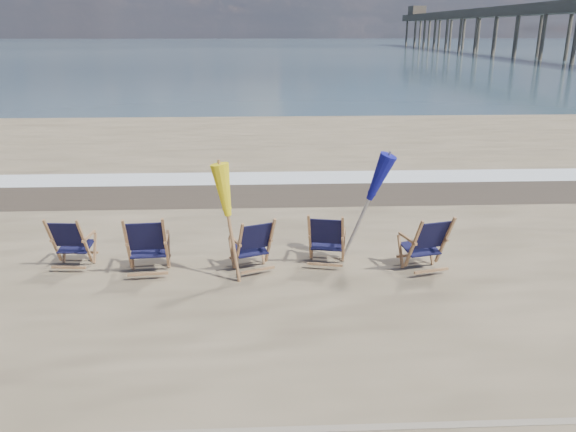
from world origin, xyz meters
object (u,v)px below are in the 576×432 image
(umbrella_yellow, at_px, (229,196))
(fishing_pier, at_px, (536,24))
(umbrella_blue, at_px, (364,177))
(beach_chair_0, at_px, (85,244))
(beach_chair_1, at_px, (166,245))
(beach_chair_3, at_px, (343,241))
(beach_chair_4, at_px, (445,243))
(beach_chair_2, at_px, (270,243))

(umbrella_yellow, height_order, fishing_pier, fishing_pier)
(umbrella_blue, bearing_deg, beach_chair_0, -178.25)
(beach_chair_0, distance_m, fishing_pier, 83.15)
(beach_chair_1, height_order, beach_chair_3, beach_chair_1)
(beach_chair_1, distance_m, beach_chair_3, 3.01)
(beach_chair_0, height_order, fishing_pier, fishing_pier)
(beach_chair_4, xyz_separation_m, fishing_pier, (35.34, 72.27, 4.12))
(beach_chair_2, bearing_deg, umbrella_yellow, 10.51)
(beach_chair_0, distance_m, beach_chair_2, 3.19)
(beach_chair_0, height_order, beach_chair_3, beach_chair_3)
(beach_chair_4, distance_m, fishing_pier, 80.55)
(beach_chair_0, relative_size, umbrella_blue, 0.47)
(beach_chair_1, bearing_deg, beach_chair_4, 174.77)
(beach_chair_4, xyz_separation_m, umbrella_yellow, (-3.62, -0.21, 0.94))
(beach_chair_3, bearing_deg, beach_chair_0, 10.41)
(umbrella_yellow, xyz_separation_m, umbrella_blue, (2.27, 0.70, 0.11))
(umbrella_yellow, height_order, umbrella_blue, umbrella_blue)
(beach_chair_1, distance_m, beach_chair_2, 1.76)
(beach_chair_0, relative_size, umbrella_yellow, 0.50)
(beach_chair_0, bearing_deg, fishing_pier, -114.63)
(beach_chair_0, bearing_deg, beach_chair_1, 173.60)
(beach_chair_1, height_order, umbrella_yellow, umbrella_yellow)
(beach_chair_2, distance_m, umbrella_yellow, 1.23)
(beach_chair_3, relative_size, umbrella_blue, 0.49)
(umbrella_yellow, bearing_deg, beach_chair_1, 167.27)
(beach_chair_1, distance_m, beach_chair_4, 4.73)
(beach_chair_0, height_order, beach_chair_4, beach_chair_4)
(beach_chair_2, distance_m, fishing_pier, 81.73)
(beach_chair_0, distance_m, beach_chair_4, 6.17)
(beach_chair_0, relative_size, beach_chair_2, 0.98)
(beach_chair_1, relative_size, umbrella_blue, 0.53)
(beach_chair_1, distance_m, umbrella_blue, 3.56)
(beach_chair_2, height_order, beach_chair_4, beach_chair_4)
(beach_chair_4, height_order, fishing_pier, fishing_pier)
(beach_chair_0, bearing_deg, umbrella_yellow, 173.17)
(beach_chair_4, relative_size, umbrella_yellow, 0.54)
(beach_chair_4, relative_size, fishing_pier, 0.01)
(beach_chair_3, height_order, fishing_pier, fishing_pier)
(beach_chair_0, xyz_separation_m, umbrella_blue, (4.81, 0.15, 1.09))
(beach_chair_1, relative_size, umbrella_yellow, 0.56)
(beach_chair_4, bearing_deg, fishing_pier, -130.54)
(beach_chair_0, relative_size, beach_chair_4, 0.93)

